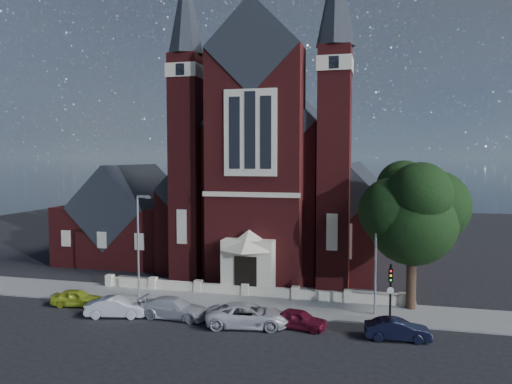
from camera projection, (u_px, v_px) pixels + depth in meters
ground at (269, 272)px, 47.79m from camera, size 120.00×120.00×0.00m
pavement_strip at (239, 303)px, 37.63m from camera, size 60.00×5.00×0.12m
forecourt_paving at (252, 290)px, 41.50m from camera, size 26.00×3.00×0.14m
forecourt_wall at (246, 296)px, 39.56m from camera, size 24.00×0.40×0.90m
church at (285, 183)px, 54.91m from camera, size 20.01×34.90×29.20m
parish_hall at (132, 222)px, 54.31m from camera, size 12.00×12.20×10.24m
street_tree at (414, 215)px, 35.25m from camera, size 6.40×6.60×10.70m
street_lamp_left at (139, 240)px, 38.75m from camera, size 1.16×0.22×8.09m
street_lamp_right at (377, 250)px, 34.37m from camera, size 1.16×0.22×8.09m
traffic_signal at (391, 286)px, 32.77m from camera, size 0.28×0.42×4.00m
car_lime_van at (77, 298)px, 36.93m from camera, size 3.86×2.04×1.25m
car_silver_a at (116, 307)px, 34.41m from camera, size 4.34×2.38×1.36m
car_silver_b at (174, 308)px, 34.16m from camera, size 4.89×2.13×1.40m
car_white_suv at (248, 315)px, 32.42m from camera, size 5.78×3.39×1.51m
car_dark_red at (299, 319)px, 32.06m from camera, size 3.87×2.15×1.25m
car_navy at (397, 330)px, 30.03m from camera, size 3.99×1.69×1.28m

